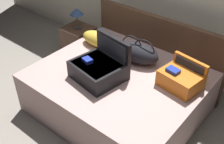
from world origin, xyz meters
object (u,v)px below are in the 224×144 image
object	(u,v)px
pillow_near_headboard	(98,39)
duffel_bag	(138,53)
bed	(118,92)
nightstand	(79,43)
hard_case_medium	(181,78)
hard_case_large	(99,68)
table_lamp	(77,12)

from	to	relation	value
pillow_near_headboard	duffel_bag	bearing A→B (deg)	1.87
bed	pillow_near_headboard	size ratio (longest dim) A/B	3.75
pillow_near_headboard	nightstand	bearing A→B (deg)	161.18
bed	nightstand	distance (m)	1.36
hard_case_medium	pillow_near_headboard	xyz separation A→B (m)	(-1.29, 0.09, -0.01)
hard_case_medium	nightstand	distance (m)	1.96
pillow_near_headboard	hard_case_large	bearing A→B (deg)	-47.32
pillow_near_headboard	hard_case_medium	bearing A→B (deg)	-4.07
bed	table_lamp	size ratio (longest dim) A/B	6.03
hard_case_large	duffel_bag	bearing A→B (deg)	84.33
hard_case_large	nightstand	bearing A→B (deg)	154.97
hard_case_medium	duffel_bag	bearing A→B (deg)	178.90
pillow_near_headboard	nightstand	distance (m)	0.74
bed	table_lamp	xyz separation A→B (m)	(-1.24, 0.56, 0.52)
hard_case_large	table_lamp	bearing A→B (deg)	154.97
table_lamp	bed	bearing A→B (deg)	-24.20
hard_case_medium	nightstand	xyz separation A→B (m)	(-1.90, 0.30, -0.39)
hard_case_large	hard_case_medium	xyz separation A→B (m)	(0.80, 0.44, -0.02)
table_lamp	hard_case_medium	bearing A→B (deg)	-8.97
bed	pillow_near_headboard	world-z (taller)	pillow_near_headboard
duffel_bag	table_lamp	distance (m)	1.26
hard_case_large	table_lamp	xyz separation A→B (m)	(-1.10, 0.74, 0.11)
hard_case_large	nightstand	size ratio (longest dim) A/B	1.12
bed	duffel_bag	size ratio (longest dim) A/B	3.29
duffel_bag	nightstand	world-z (taller)	duffel_bag
nightstand	table_lamp	world-z (taller)	table_lamp
nightstand	hard_case_medium	bearing A→B (deg)	-8.97
hard_case_medium	nightstand	size ratio (longest dim) A/B	0.88
pillow_near_headboard	nightstand	xyz separation A→B (m)	(-0.61, 0.21, -0.37)
hard_case_large	duffel_bag	xyz separation A→B (m)	(0.14, 0.55, -0.00)
hard_case_medium	duffel_bag	distance (m)	0.67
hard_case_large	pillow_near_headboard	bearing A→B (deg)	141.53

